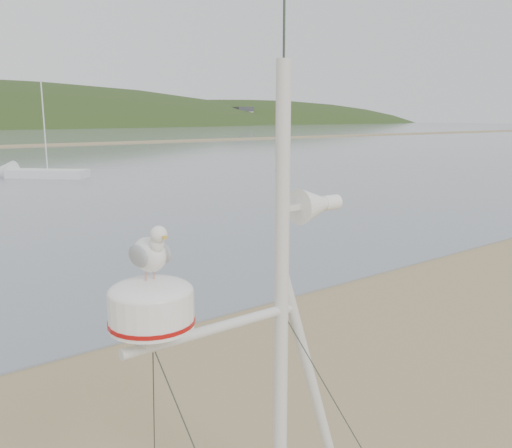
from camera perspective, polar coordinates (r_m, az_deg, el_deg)
sailboat_white_near at (r=37.34m, az=-23.30°, el=4.95°), size 5.69×5.70×6.45m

